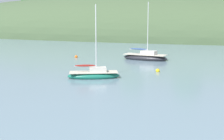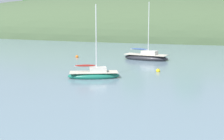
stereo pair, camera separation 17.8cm
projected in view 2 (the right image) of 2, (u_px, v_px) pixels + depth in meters
The scene contains 5 objects.
far_shoreline_hill at pixel (110, 37), 92.58m from camera, with size 150.00×36.00×28.00m.
sailboat_orange_cutter at pixel (146, 57), 44.18m from camera, with size 6.51×2.68×8.11m.
sailboat_cream_ketch at pixel (94, 75), 31.16m from camera, with size 5.30×3.87×7.26m.
mooring_buoy_inner at pixel (158, 71), 34.66m from camera, with size 0.44×0.44×0.54m.
mooring_buoy_channel at pixel (77, 57), 46.77m from camera, with size 0.44×0.44×0.54m.
Camera 2 is at (10.64, -6.13, 5.92)m, focal length 51.33 mm.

